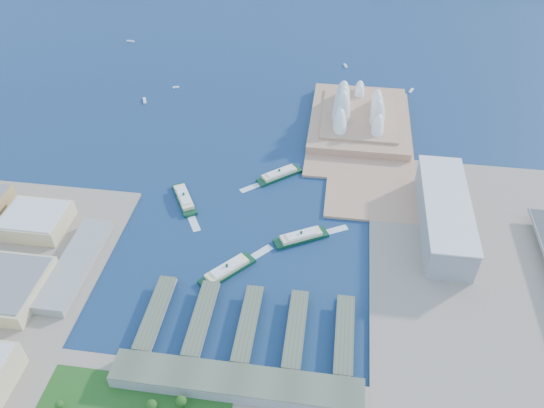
# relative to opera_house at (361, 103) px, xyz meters

# --- Properties ---
(ground) EXTENTS (3000.00, 3000.00, 0.00)m
(ground) POSITION_rel_opera_house_xyz_m (-105.00, -280.00, -32.00)
(ground) COLOR #0F284A
(ground) RESTS_ON ground
(east_land) EXTENTS (240.00, 500.00, 3.00)m
(east_land) POSITION_rel_opera_house_xyz_m (135.00, -330.00, -30.50)
(east_land) COLOR gray
(east_land) RESTS_ON ground
(peninsula) EXTENTS (135.00, 220.00, 3.00)m
(peninsula) POSITION_rel_opera_house_xyz_m (2.50, -20.00, -30.50)
(peninsula) COLOR tan
(peninsula) RESTS_ON ground
(opera_house) EXTENTS (134.00, 180.00, 58.00)m
(opera_house) POSITION_rel_opera_house_xyz_m (0.00, 0.00, 0.00)
(opera_house) COLOR white
(opera_house) RESTS_ON peninsula
(toaster_building) EXTENTS (45.00, 155.00, 35.00)m
(toaster_building) POSITION_rel_opera_house_xyz_m (90.00, -200.00, -11.50)
(toaster_building) COLOR gray
(toaster_building) RESTS_ON east_land
(ferry_wharves) EXTENTS (184.00, 90.00, 9.30)m
(ferry_wharves) POSITION_rel_opera_house_xyz_m (-91.00, -355.00, -27.35)
(ferry_wharves) COLOR #4B533E
(ferry_wharves) RESTS_ON ground
(terminal_building) EXTENTS (200.00, 28.00, 12.00)m
(terminal_building) POSITION_rel_opera_house_xyz_m (-90.00, -415.00, -23.00)
(terminal_building) COLOR gray
(terminal_building) RESTS_ON south_land
(ferry_a) EXTENTS (42.05, 58.49, 11.11)m
(ferry_a) POSITION_rel_opera_house_xyz_m (-193.24, -192.53, -26.44)
(ferry_a) COLOR #0D361F
(ferry_a) RESTS_ON ground
(ferry_b) EXTENTS (53.43, 47.88, 10.84)m
(ferry_b) POSITION_rel_opera_house_xyz_m (-92.08, -133.14, -26.58)
(ferry_b) COLOR #0D361F
(ferry_b) RESTS_ON ground
(ferry_c) EXTENTS (51.61, 55.30, 11.41)m
(ferry_c) POSITION_rel_opera_house_xyz_m (-122.69, -293.29, -26.29)
(ferry_c) COLOR #0D361F
(ferry_c) RESTS_ON ground
(ferry_d) EXTENTS (58.06, 40.81, 10.98)m
(ferry_d) POSITION_rel_opera_house_xyz_m (-55.85, -236.65, -26.51)
(ferry_d) COLOR #0D361F
(ferry_d) RESTS_ON ground
(boat_a) EXTENTS (10.05, 16.14, 3.06)m
(boat_a) POSITION_rel_opera_house_xyz_m (-310.50, 19.80, -30.47)
(boat_a) COLOR white
(boat_a) RESTS_ON ground
(boat_b) EXTENTS (9.94, 5.95, 2.53)m
(boat_b) POSITION_rel_opera_house_xyz_m (-276.33, 65.47, -30.73)
(boat_b) COLOR white
(boat_b) RESTS_ON ground
(boat_c) EXTENTS (8.72, 13.83, 3.01)m
(boat_c) POSITION_rel_opera_house_xyz_m (77.44, 104.69, -30.50)
(boat_c) COLOR white
(boat_c) RESTS_ON ground
(boat_d) EXTENTS (14.46, 5.58, 2.39)m
(boat_d) POSITION_rel_opera_house_xyz_m (-403.10, 220.05, -30.81)
(boat_d) COLOR white
(boat_d) RESTS_ON ground
(boat_e) EXTENTS (7.23, 12.40, 2.90)m
(boat_e) POSITION_rel_opera_house_xyz_m (-23.33, 174.59, -30.55)
(boat_e) COLOR white
(boat_e) RESTS_ON ground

